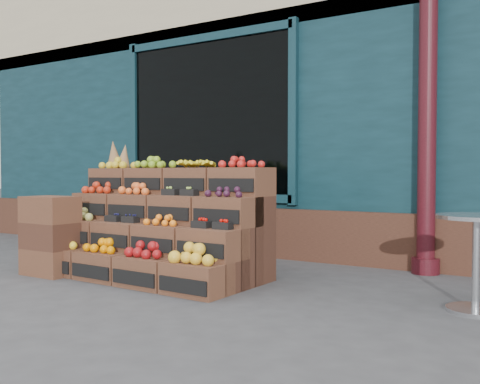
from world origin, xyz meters
The scene contains 6 objects.
ground centered at (0.00, 0.00, 0.00)m, with size 60.00×60.00×0.00m, color #3F3F42.
shop_facade centered at (0.00, 5.11, 2.40)m, with size 12.00×6.24×4.80m.
crate_display centered at (-1.07, 0.56, 0.43)m, with size 2.27×1.18×1.39m.
spare_crates centered at (-2.03, 0.01, 0.40)m, with size 0.53×0.37×0.79m.
bistro_table centered at (1.86, 0.68, 0.45)m, with size 0.57×0.57×0.72m.
shopkeeper centered at (-1.29, 2.73, 1.11)m, with size 0.81×0.53×2.22m, color #195820.
Camera 1 is at (2.41, -3.57, 1.02)m, focal length 40.00 mm.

